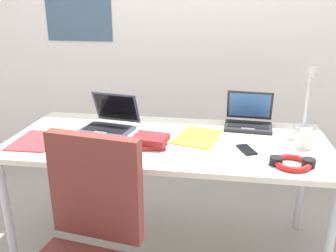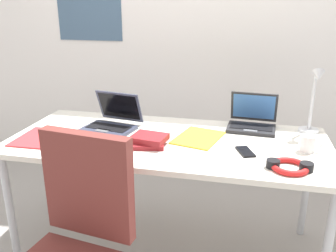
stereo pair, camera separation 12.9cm
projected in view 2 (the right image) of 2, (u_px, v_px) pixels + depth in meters
ground_plane at (168, 247)px, 2.30m from camera, size 12.00×12.00×0.00m
wall_back at (198, 25)px, 2.89m from camera, size 6.00×0.13×2.60m
desk at (168, 148)px, 2.07m from camera, size 1.80×0.80×0.74m
desk_lamp at (313, 101)px, 2.08m from camera, size 0.12×0.18×0.40m
laptop_back_right at (112, 122)px, 2.22m from camera, size 0.35×0.33×0.21m
laptop_front_left at (252, 122)px, 2.22m from camera, size 0.30×0.27×0.21m
computer_mouse at (68, 146)px, 1.91m from camera, size 0.09×0.11×0.03m
cell_phone at (245, 152)px, 1.87m from camera, size 0.11×0.15×0.01m
headphones at (290, 166)px, 1.68m from camera, size 0.21×0.18×0.04m
book_stack at (149, 140)px, 1.96m from camera, size 0.20×0.19×0.06m
paper_folder_far_corner at (39, 137)px, 2.07m from camera, size 0.24×0.31×0.01m
paper_folder_front_right at (198, 138)px, 2.07m from camera, size 0.30×0.36×0.01m
coffee_mug at (308, 144)px, 1.88m from camera, size 0.11×0.08×0.09m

